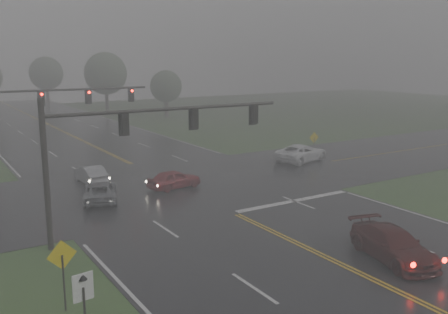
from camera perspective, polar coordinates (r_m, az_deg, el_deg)
main_road at (r=33.45m, az=-4.17°, el=-3.92°), size 18.00×160.00×0.02m
cross_street at (r=35.17m, az=-5.70°, el=-3.19°), size 120.00×14.00×0.02m
stop_bar at (r=31.38m, az=8.00°, el=-5.04°), size 8.50×0.50×0.01m
sedan_maroon at (r=23.68m, az=18.65°, el=-11.09°), size 3.05×5.13×1.39m
sedan_red at (r=34.22m, az=-5.70°, el=-3.60°), size 3.92×2.02×1.28m
sedan_silver at (r=36.67m, az=-14.94°, el=-2.91°), size 1.42×3.88×1.27m
car_grey at (r=32.07m, az=-13.91°, el=-4.91°), size 3.28×4.74×1.20m
pickup_white at (r=43.29m, az=8.80°, el=-0.50°), size 5.71×3.71×1.46m
signal_gantry_near at (r=24.82m, az=-10.88°, el=2.23°), size 12.95×0.31×7.04m
signal_gantry_far at (r=41.08m, az=-19.89°, el=5.37°), size 12.35×0.36×7.11m
sign_diamond_west at (r=18.57m, az=-17.97°, el=-11.50°), size 1.08×0.21×2.62m
sign_arrow_white at (r=15.33m, az=-15.72°, el=-15.59°), size 0.63×0.13×2.81m
sign_diamond_east at (r=44.48m, az=10.25°, el=1.85°), size 0.98×0.11×2.36m
tree_ne_a at (r=79.80m, az=-13.38°, el=9.27°), size 6.51×6.51×9.56m
tree_e_near at (r=74.49m, az=-6.65°, el=8.01°), size 4.71×4.71×6.91m
tree_n_far at (r=97.71m, az=-19.66°, el=9.00°), size 6.07×6.07×8.91m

